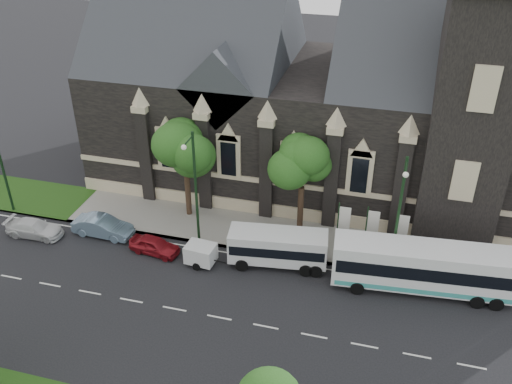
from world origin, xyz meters
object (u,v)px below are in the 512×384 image
(tour_coach, at_px, (423,267))
(banner_flag_left, at_px, (342,223))
(car_far_white, at_px, (35,228))
(car_far_red, at_px, (155,245))
(street_lamp_near, at_px, (399,212))
(shuttle_bus, at_px, (278,246))
(tree_walk_left, at_px, (188,150))
(tree_walk_right, at_px, (306,164))
(banner_flag_center, at_px, (370,227))
(banner_flag_right, at_px, (399,231))
(sedan, at_px, (103,227))
(box_trailer, at_px, (201,253))
(street_lamp_mid, at_px, (194,184))

(tour_coach, bearing_deg, banner_flag_left, 147.56)
(car_far_white, bearing_deg, car_far_red, -90.23)
(street_lamp_near, bearing_deg, shuttle_bus, -173.41)
(tree_walk_left, distance_m, shuttle_bus, 10.18)
(tree_walk_right, height_order, banner_flag_center, tree_walk_right)
(banner_flag_left, height_order, shuttle_bus, banner_flag_left)
(tree_walk_right, bearing_deg, tree_walk_left, -179.94)
(banner_flag_right, height_order, shuttle_bus, banner_flag_right)
(street_lamp_near, relative_size, shuttle_bus, 1.28)
(street_lamp_near, distance_m, banner_flag_left, 4.99)
(tree_walk_right, height_order, sedan, tree_walk_right)
(street_lamp_near, xyz_separation_m, banner_flag_center, (-1.71, 1.91, -2.73))
(banner_flag_left, xyz_separation_m, sedan, (-17.58, -2.80, -1.62))
(street_lamp_near, height_order, sedan, street_lamp_near)
(car_far_white, bearing_deg, box_trailer, -92.31)
(banner_flag_center, relative_size, shuttle_bus, 0.57)
(tree_walk_left, height_order, car_far_white, tree_walk_left)
(tree_walk_left, relative_size, car_far_red, 2.04)
(shuttle_bus, xyz_separation_m, car_far_white, (-18.58, -1.39, -0.89))
(banner_flag_center, bearing_deg, tour_coach, -38.61)
(tree_walk_right, xyz_separation_m, car_far_white, (-19.49, -5.90, -5.19))
(box_trailer, height_order, car_far_white, box_trailer)
(banner_flag_center, bearing_deg, tree_walk_left, 173.11)
(tour_coach, bearing_deg, street_lamp_mid, 171.21)
(tree_walk_right, xyz_separation_m, banner_flag_right, (7.08, -1.71, -3.43))
(banner_flag_left, distance_m, car_far_white, 23.02)
(street_lamp_near, xyz_separation_m, shuttle_bus, (-7.70, -0.89, -3.59))
(shuttle_bus, distance_m, car_far_white, 18.65)
(car_far_red, bearing_deg, tree_walk_right, -53.25)
(box_trailer, distance_m, car_far_white, 13.35)
(banner_flag_right, relative_size, sedan, 0.87)
(street_lamp_mid, height_order, car_far_red, street_lamp_mid)
(box_trailer, bearing_deg, banner_flag_right, 22.57)
(tour_coach, bearing_deg, car_far_white, 177.47)
(shuttle_bus, relative_size, box_trailer, 2.36)
(car_far_red, bearing_deg, banner_flag_left, -66.14)
(banner_flag_center, distance_m, shuttle_bus, 6.66)
(street_lamp_mid, relative_size, car_far_white, 2.07)
(banner_flag_left, xyz_separation_m, car_far_red, (-12.90, -3.83, -1.74))
(tree_walk_left, relative_size, box_trailer, 2.56)
(tree_walk_left, height_order, banner_flag_center, tree_walk_left)
(tour_coach, relative_size, car_far_white, 2.71)
(banner_flag_center, bearing_deg, sedan, -171.86)
(banner_flag_center, distance_m, banner_flag_right, 2.00)
(banner_flag_left, xyz_separation_m, box_trailer, (-9.22, -4.18, -1.50))
(tree_walk_right, distance_m, banner_flag_center, 6.36)
(banner_flag_left, distance_m, sedan, 17.88)
(shuttle_bus, distance_m, car_far_red, 9.02)
(shuttle_bus, bearing_deg, sedan, 172.43)
(tree_walk_right, height_order, street_lamp_mid, street_lamp_mid)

